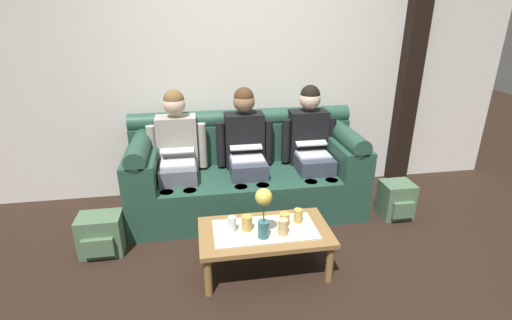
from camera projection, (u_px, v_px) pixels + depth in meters
ground_plane at (268, 280)px, 2.86m from camera, size 14.00×14.00×0.00m
back_wall_patterned at (238, 57)px, 3.88m from camera, size 6.00×0.12×2.90m
timber_pillar at (412, 54)px, 4.05m from camera, size 0.20×0.20×2.90m
couch at (246, 174)px, 3.80m from camera, size 2.24×0.88×0.96m
person_left at (177, 151)px, 3.58m from camera, size 0.56×0.67×1.22m
person_middle at (246, 147)px, 3.68m from camera, size 0.56×0.67×1.22m
person_right at (311, 143)px, 3.78m from camera, size 0.56×0.67×1.22m
coffee_table at (265, 235)px, 2.89m from camera, size 1.00×0.55×0.36m
flower_vase at (264, 208)px, 2.68m from camera, size 0.12×0.12×0.39m
cup_near_left at (284, 219)px, 2.90m from camera, size 0.08×0.08×0.10m
cup_near_right at (283, 227)px, 2.78m from camera, size 0.07×0.07×0.12m
cup_far_center at (232, 224)px, 2.82m from camera, size 0.06×0.06×0.12m
cup_far_left at (298, 216)px, 2.95m from camera, size 0.07×0.07×0.11m
cup_far_right at (247, 223)px, 2.84m from camera, size 0.08×0.08×0.12m
backpack_right at (396, 200)px, 3.69m from camera, size 0.29×0.30×0.35m
backpack_left at (101, 235)px, 3.14m from camera, size 0.35×0.29×0.34m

